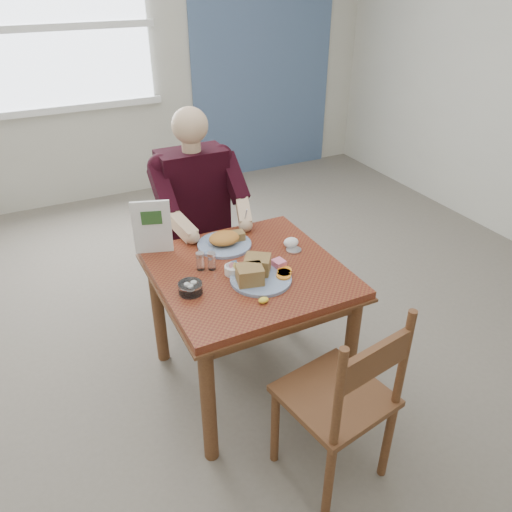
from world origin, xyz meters
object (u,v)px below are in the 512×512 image
diner (198,204)px  near_plate (258,273)px  chair_near (343,400)px  table (248,287)px  far_plate (225,241)px  chair_far (196,246)px

diner → near_plate: (0.00, -0.82, -0.02)m
diner → chair_near: bearing=-86.4°
table → diner: (0.00, 0.71, 0.17)m
near_plate → far_plate: size_ratio=1.21×
chair_near → diner: (-0.09, 1.44, 0.33)m
chair_far → table: bearing=-90.0°
table → diner: 0.73m
chair_near → far_plate: 1.05m
chair_near → diner: size_ratio=0.69×
diner → far_plate: bearing=-91.3°
chair_near → far_plate: size_ratio=2.96×
table → near_plate: size_ratio=2.37×
table → near_plate: (0.00, -0.11, 0.15)m
table → chair_far: (0.00, 0.80, -0.16)m
chair_near → diner: bearing=93.6°
chair_near → near_plate: (-0.09, 0.62, 0.31)m
chair_near → far_plate: bearing=95.8°
chair_far → far_plate: size_ratio=2.96×
table → near_plate: bearing=-89.7°
chair_near → near_plate: size_ratio=2.45×
table → diner: bearing=90.0°
chair_far → far_plate: 0.61m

